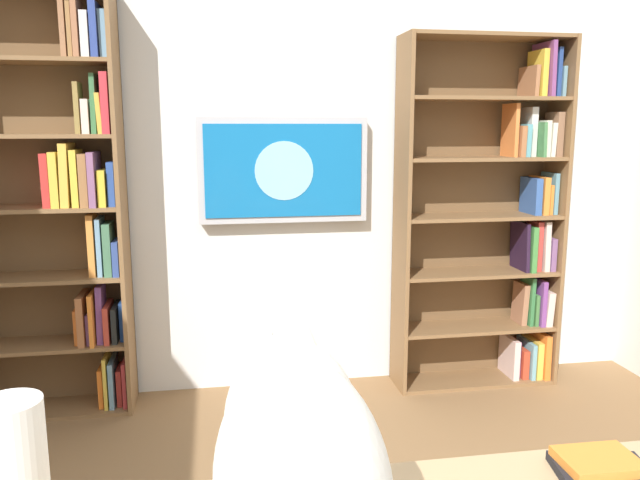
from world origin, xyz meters
TOP-DOWN VIEW (x-y plane):
  - wall_back at (0.00, -2.23)m, footprint 4.52×0.06m
  - bookshelf_left at (-1.28, -2.06)m, footprint 0.94×0.28m
  - bookshelf_right at (1.08, -2.06)m, footprint 0.78×0.28m
  - wall_mounted_tv at (-0.06, -2.15)m, footprint 0.93×0.07m
  - cat at (0.19, 0.34)m, footprint 0.30×0.64m
  - paper_towel_roll at (0.67, 0.22)m, footprint 0.11×0.11m
  - desk_book_stack at (-0.48, 0.17)m, footprint 0.21×0.15m

SIDE VIEW (x-z plane):
  - desk_book_stack at x=-0.48m, z-range 0.76..0.81m
  - paper_towel_roll at x=0.67m, z-range 0.77..1.04m
  - cat at x=0.19m, z-range 0.77..1.16m
  - bookshelf_left at x=-1.28m, z-range -0.02..1.97m
  - bookshelf_right at x=1.08m, z-range 0.00..2.19m
  - wall_mounted_tv at x=-0.06m, z-range 0.97..1.55m
  - wall_back at x=0.00m, z-range 0.00..2.70m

